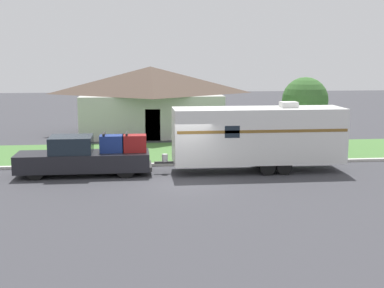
% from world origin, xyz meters
% --- Properties ---
extents(ground_plane, '(120.00, 120.00, 0.00)m').
position_xyz_m(ground_plane, '(0.00, 0.00, 0.00)').
color(ground_plane, '#38383D').
extents(curb_strip, '(80.00, 0.30, 0.14)m').
position_xyz_m(curb_strip, '(0.00, 3.75, 0.07)').
color(curb_strip, beige).
rests_on(curb_strip, ground_plane).
extents(lawn_strip, '(80.00, 7.00, 0.03)m').
position_xyz_m(lawn_strip, '(0.00, 7.40, 0.01)').
color(lawn_strip, '#477538').
rests_on(lawn_strip, ground_plane).
extents(house_across_street, '(10.49, 7.56, 4.82)m').
position_xyz_m(house_across_street, '(-1.07, 15.45, 2.50)').
color(house_across_street, '#B2B2A8').
rests_on(house_across_street, ground_plane).
extents(pickup_truck, '(6.30, 1.90, 2.00)m').
position_xyz_m(pickup_truck, '(-4.62, 1.97, 0.88)').
color(pickup_truck, black).
rests_on(pickup_truck, ground_plane).
extents(travel_trailer, '(9.17, 2.24, 3.39)m').
position_xyz_m(travel_trailer, '(3.69, 1.97, 1.78)').
color(travel_trailer, black).
rests_on(travel_trailer, ground_plane).
extents(mailbox, '(0.48, 0.20, 1.38)m').
position_xyz_m(mailbox, '(-0.09, 4.87, 1.06)').
color(mailbox, brown).
rests_on(mailbox, ground_plane).
extents(tree_in_yard, '(2.65, 2.65, 4.38)m').
position_xyz_m(tree_in_yard, '(7.56, 6.79, 3.04)').
color(tree_in_yard, brown).
rests_on(tree_in_yard, ground_plane).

